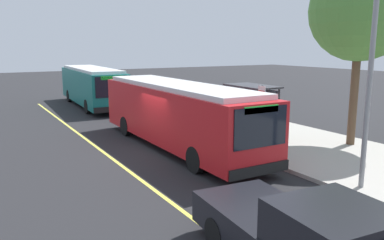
{
  "coord_description": "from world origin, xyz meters",
  "views": [
    {
      "loc": [
        15.08,
        -7.19,
        4.58
      ],
      "look_at": [
        0.47,
        1.34,
        1.37
      ],
      "focal_mm": 36.57,
      "sensor_mm": 36.0,
      "label": 1
    }
  ],
  "objects_px": {
    "transit_bus_second": "(92,85)",
    "pedestrian_commuter": "(235,117)",
    "route_sign_post": "(261,109)",
    "waiting_bench": "(257,125)",
    "transit_bus_main": "(177,113)"
  },
  "relations": [
    {
      "from": "route_sign_post",
      "to": "pedestrian_commuter",
      "type": "bearing_deg",
      "value": 166.54
    },
    {
      "from": "transit_bus_second",
      "to": "pedestrian_commuter",
      "type": "distance_m",
      "value": 14.61
    },
    {
      "from": "waiting_bench",
      "to": "pedestrian_commuter",
      "type": "bearing_deg",
      "value": -100.91
    },
    {
      "from": "transit_bus_second",
      "to": "pedestrian_commuter",
      "type": "bearing_deg",
      "value": 12.01
    },
    {
      "from": "transit_bus_main",
      "to": "waiting_bench",
      "type": "bearing_deg",
      "value": 88.19
    },
    {
      "from": "route_sign_post",
      "to": "pedestrian_commuter",
      "type": "distance_m",
      "value": 2.95
    },
    {
      "from": "transit_bus_second",
      "to": "route_sign_post",
      "type": "bearing_deg",
      "value": 7.96
    },
    {
      "from": "transit_bus_main",
      "to": "pedestrian_commuter",
      "type": "distance_m",
      "value": 3.34
    },
    {
      "from": "transit_bus_second",
      "to": "route_sign_post",
      "type": "height_order",
      "value": "same"
    },
    {
      "from": "route_sign_post",
      "to": "pedestrian_commuter",
      "type": "relative_size",
      "value": 1.66
    },
    {
      "from": "waiting_bench",
      "to": "transit_bus_main",
      "type": "bearing_deg",
      "value": -91.81
    },
    {
      "from": "transit_bus_second",
      "to": "waiting_bench",
      "type": "bearing_deg",
      "value": 16.37
    },
    {
      "from": "transit_bus_second",
      "to": "pedestrian_commuter",
      "type": "xyz_separation_m",
      "value": [
        14.28,
        3.04,
        -0.5
      ]
    },
    {
      "from": "transit_bus_second",
      "to": "waiting_bench",
      "type": "relative_size",
      "value": 6.95
    },
    {
      "from": "transit_bus_second",
      "to": "route_sign_post",
      "type": "xyz_separation_m",
      "value": [
        17.03,
        2.38,
        0.34
      ]
    }
  ]
}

